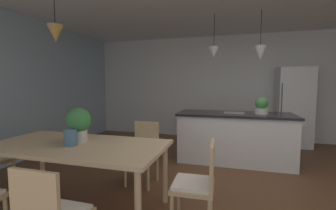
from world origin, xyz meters
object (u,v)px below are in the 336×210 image
(dining_table, at_px, (77,150))
(vase_on_dining_table, at_px, (70,137))
(chair_far_right, at_px, (143,150))
(refrigerator, at_px, (293,107))
(chair_kitchen_end, at_px, (198,182))
(potted_plant_on_island, at_px, (262,106))
(potted_plant_on_table, at_px, (79,123))
(kitchen_island, at_px, (234,137))

(dining_table, distance_m, vase_on_dining_table, 0.17)
(dining_table, distance_m, chair_far_right, 0.99)
(dining_table, bearing_deg, refrigerator, 50.24)
(chair_kitchen_end, height_order, potted_plant_on_island, potted_plant_on_island)
(refrigerator, relative_size, vase_on_dining_table, 10.15)
(chair_far_right, distance_m, potted_plant_on_table, 1.03)
(potted_plant_on_island, xyz_separation_m, potted_plant_on_table, (-2.22, -2.05, -0.07))
(chair_kitchen_end, bearing_deg, refrigerator, 65.18)
(dining_table, relative_size, refrigerator, 1.09)
(dining_table, bearing_deg, potted_plant_on_table, 112.84)
(chair_far_right, height_order, vase_on_dining_table, vase_on_dining_table)
(dining_table, relative_size, potted_plant_on_island, 6.48)
(potted_plant_on_table, bearing_deg, refrigerator, 49.07)
(chair_far_right, bearing_deg, kitchen_island, 45.46)
(chair_kitchen_end, bearing_deg, chair_far_right, 136.94)
(dining_table, relative_size, chair_far_right, 2.27)
(refrigerator, xyz_separation_m, potted_plant_on_table, (-3.10, -3.57, 0.07))
(kitchen_island, distance_m, potted_plant_on_island, 0.74)
(chair_kitchen_end, height_order, chair_far_right, same)
(dining_table, bearing_deg, kitchen_island, 51.30)
(chair_kitchen_end, xyz_separation_m, refrigerator, (1.70, 3.67, 0.43))
(vase_on_dining_table, bearing_deg, refrigerator, 50.68)
(chair_far_right, bearing_deg, chair_kitchen_end, -43.06)
(dining_table, distance_m, potted_plant_on_table, 0.31)
(kitchen_island, bearing_deg, chair_far_right, -134.54)
(chair_kitchen_end, height_order, vase_on_dining_table, vase_on_dining_table)
(vase_on_dining_table, bearing_deg, potted_plant_on_island, 45.51)
(potted_plant_on_island, bearing_deg, kitchen_island, 180.00)
(dining_table, xyz_separation_m, potted_plant_on_table, (-0.04, 0.10, 0.29))
(chair_far_right, bearing_deg, potted_plant_on_island, 36.92)
(potted_plant_on_table, bearing_deg, potted_plant_on_island, 42.79)
(potted_plant_on_island, distance_m, potted_plant_on_table, 3.02)
(refrigerator, distance_m, potted_plant_on_island, 1.76)
(chair_far_right, distance_m, potted_plant_on_island, 2.24)
(dining_table, xyz_separation_m, vase_on_dining_table, (-0.02, -0.08, 0.15))
(refrigerator, height_order, potted_plant_on_table, refrigerator)
(dining_table, relative_size, vase_on_dining_table, 11.04)
(dining_table, height_order, chair_kitchen_end, chair_kitchen_end)
(chair_kitchen_end, height_order, potted_plant_on_table, potted_plant_on_table)
(vase_on_dining_table, bearing_deg, dining_table, 78.50)
(chair_far_right, bearing_deg, refrigerator, 47.21)
(chair_kitchen_end, distance_m, vase_on_dining_table, 1.43)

